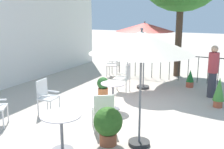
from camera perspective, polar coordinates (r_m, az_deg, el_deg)
The scene contains 15 objects.
ground_plane at distance 7.67m, azimuth 2.97°, elevation -7.29°, with size 60.00×60.00×0.00m, color #B4A799.
terrace_railing at distance 11.08m, azimuth 11.10°, elevation 2.49°, with size 0.03×5.11×1.01m.
patio_umbrella_0 at distance 5.16m, azimuth 6.19°, elevation 6.55°, with size 2.00×2.00×2.37m.
patio_umbrella_1 at distance 9.43m, azimuth 6.83°, elevation 9.65°, with size 1.99×1.99×2.36m.
cafe_table_0 at distance 7.49m, azimuth 0.20°, elevation -3.55°, with size 0.67×0.67×0.76m.
cafe_table_1 at distance 5.39m, azimuth -10.54°, elevation -10.50°, with size 0.78×0.78×0.75m.
patio_chair_0 at distance 9.10m, azimuth 2.54°, elevation -0.39°, with size 0.50×0.54×0.97m.
patio_chair_2 at distance 7.46m, azimuth -13.70°, elevation -4.05°, with size 0.51×0.47×0.91m.
patio_chair_3 at distance 11.40m, azimuth 0.62°, elevation 2.26°, with size 0.55×0.56×0.92m.
patio_chair_4 at distance 6.25m, azimuth -1.83°, elevation -7.12°, with size 0.65×0.66×0.86m.
potted_plant_0 at distance 5.58m, azimuth -0.87°, elevation -10.26°, with size 0.59×0.59×0.80m.
potted_plant_1 at distance 8.72m, azimuth -1.90°, elevation -2.43°, with size 0.38×0.38×0.63m.
potted_plant_2 at distance 8.26m, azimuth 21.50°, elevation -3.30°, with size 0.32×0.32×0.87m.
potted_plant_3 at distance 10.17m, azimuth 16.04°, elevation -0.81°, with size 0.27×0.27×0.63m.
standing_person at distance 9.08m, azimuth 20.38°, elevation 0.69°, with size 0.44×0.44×1.65m.
Camera 1 is at (-6.61, -2.83, 2.65)m, focal length 43.65 mm.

